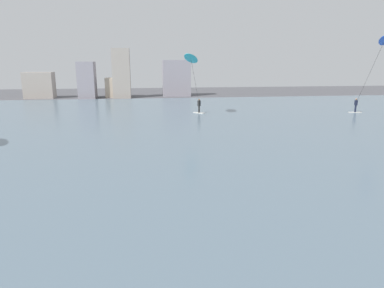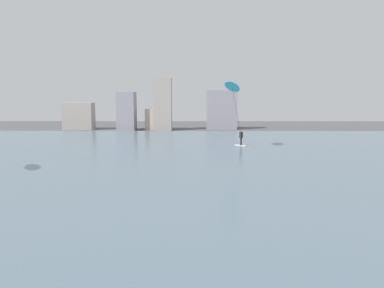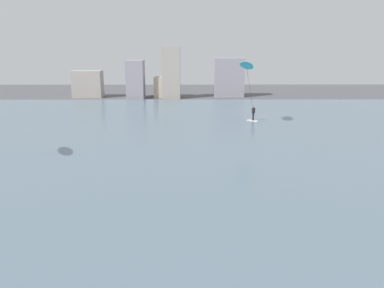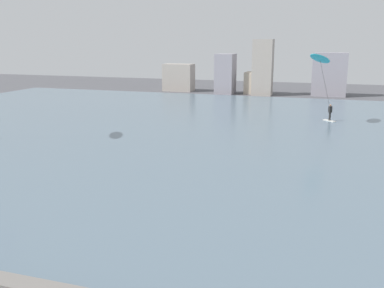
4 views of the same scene
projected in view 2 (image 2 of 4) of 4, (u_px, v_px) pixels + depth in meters
name	position (u px, v px, depth m)	size (l,w,h in m)	color
water_bay	(188.00, 160.00, 32.60)	(84.00, 52.00, 0.10)	slate
far_shore_buildings	(154.00, 112.00, 61.29)	(27.24, 4.49, 7.98)	#A89E93
kitesurfer_cyan	(233.00, 91.00, 38.81)	(3.06, 4.50, 6.83)	silver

